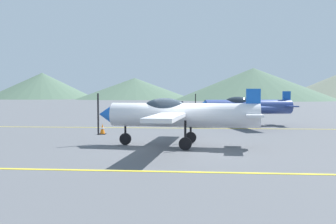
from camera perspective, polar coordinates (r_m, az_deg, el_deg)
ground_plane at (r=14.44m, az=1.48°, el=-5.98°), size 400.00×400.00×0.00m
apron_line_near at (r=10.09m, az=0.10°, el=-9.82°), size 80.00×0.16×0.01m
apron_line_far at (r=22.90m, az=2.64°, el=-2.68°), size 80.00×0.16×0.01m
airplane_near at (r=14.83m, az=1.58°, el=-0.34°), size 7.18×8.26×2.47m
airplane_mid at (r=25.15m, az=12.55°, el=0.92°), size 7.22×8.22×2.47m
car_sedan at (r=30.66m, az=-0.19°, el=0.31°), size 4.05×4.51×1.62m
traffic_cone_front at (r=19.72m, az=-10.77°, el=-2.80°), size 0.36×0.36×0.59m
hill_left at (r=188.30m, az=-20.03°, el=4.08°), size 54.07×54.07×13.35m
hill_centerleft at (r=163.89m, az=-5.52°, el=3.86°), size 55.03×55.03×10.03m
hill_centerright at (r=142.06m, az=13.88°, el=4.49°), size 63.42×63.42×12.78m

